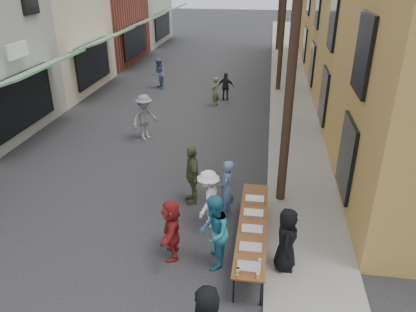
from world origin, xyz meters
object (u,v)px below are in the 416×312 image
(utility_pole_near, at_px, (293,52))
(guest_front_c, at_px, (214,232))
(server, at_px, (287,239))
(catering_tray_sausage, at_px, (249,267))
(utility_pole_mid, at_px, (284,7))
(serving_table, at_px, (253,225))

(utility_pole_near, distance_m, guest_front_c, 5.04)
(guest_front_c, height_order, server, guest_front_c)
(guest_front_c, bearing_deg, utility_pole_near, 150.16)
(catering_tray_sausage, height_order, guest_front_c, guest_front_c)
(guest_front_c, distance_m, server, 1.67)
(utility_pole_mid, bearing_deg, guest_front_c, -96.10)
(utility_pole_near, xyz_separation_m, utility_pole_mid, (0.00, 12.00, 0.00))
(utility_pole_mid, bearing_deg, server, -89.81)
(utility_pole_near, relative_size, server, 5.71)
(utility_pole_mid, height_order, server, utility_pole_mid)
(serving_table, height_order, server, server)
(utility_pole_mid, relative_size, server, 5.71)
(server, bearing_deg, utility_pole_near, 5.52)
(utility_pole_near, bearing_deg, server, -89.08)
(utility_pole_near, height_order, utility_pole_mid, same)
(utility_pole_near, xyz_separation_m, server, (0.05, -3.12, -3.61))
(utility_pole_near, height_order, serving_table, utility_pole_near)
(utility_pole_mid, bearing_deg, catering_tray_sausage, -92.66)
(utility_pole_near, height_order, catering_tray_sausage, utility_pole_near)
(utility_pole_near, distance_m, serving_table, 4.56)
(utility_pole_near, height_order, server, utility_pole_near)
(serving_table, relative_size, catering_tray_sausage, 8.00)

